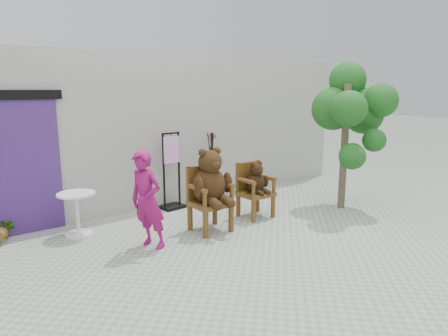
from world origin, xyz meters
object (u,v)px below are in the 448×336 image
person (148,201)px  chair_small (255,184)px  tree (354,108)px  chair_big (210,185)px  display_stand (172,180)px  stool_bucket (210,171)px  cafe_table (77,209)px

person → chair_small: bearing=73.4°
person → tree: bearing=62.6°
chair_small → tree: size_ratio=0.36×
person → chair_big: bearing=72.5°
display_stand → chair_big: bearing=-100.4°
stool_bucket → tree: 3.14m
cafe_table → tree: (4.94, -1.59, 1.53)m
chair_small → cafe_table: chair_small is taller
chair_small → cafe_table: 3.10m
chair_big → person: (-1.18, -0.10, -0.04)m
cafe_table → tree: size_ratio=0.25×
tree → person: bearing=175.1°
cafe_table → chair_big: bearing=-31.3°
cafe_table → stool_bucket: (2.90, 0.38, 0.20)m
chair_big → tree: (3.11, -0.47, 1.18)m
chair_big → stool_bucket: stool_bucket is taller
stool_bucket → tree: size_ratio=0.51×
cafe_table → chair_small: bearing=-18.6°
stool_bucket → tree: bearing=-44.0°
display_stand → tree: size_ratio=0.53×
display_stand → tree: bearing=-39.0°
chair_small → cafe_table: (-2.94, 0.99, -0.18)m
person → stool_bucket: person is taller
chair_big → person: 1.18m
person → cafe_table: size_ratio=2.11×
person → cafe_table: bearing=-174.2°
cafe_table → stool_bucket: stool_bucket is taller
chair_big → display_stand: 1.52m
person → cafe_table: 1.42m
chair_big → tree: tree is taller
cafe_table → display_stand: display_stand is taller
chair_big → stool_bucket: (1.06, 1.50, -0.14)m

